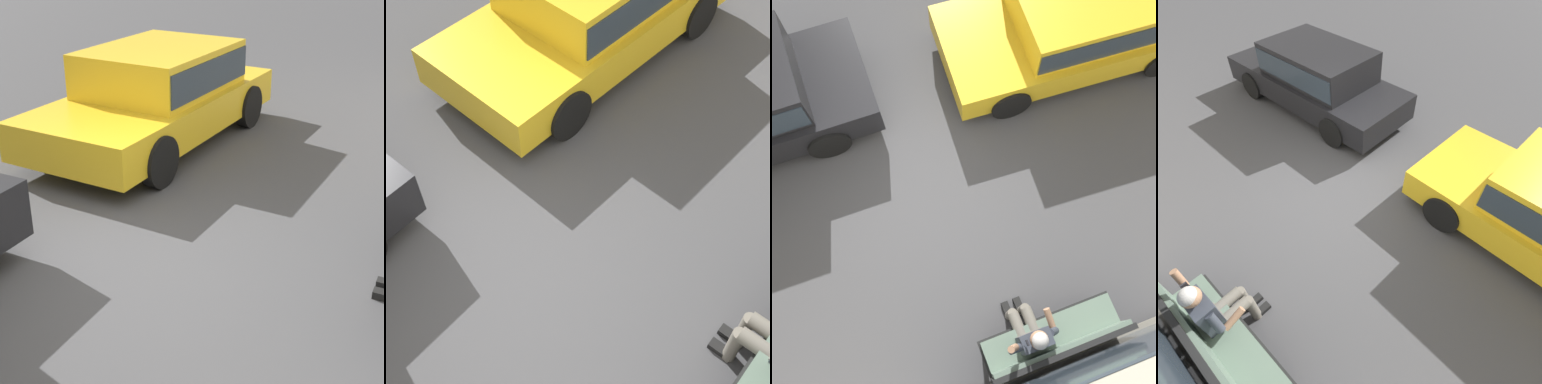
# 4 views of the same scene
# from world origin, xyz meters

# --- Properties ---
(ground_plane) EXTENTS (60.00, 60.00, 0.00)m
(ground_plane) POSITION_xyz_m (0.00, 0.00, 0.00)
(ground_plane) COLOR #424244
(parked_car_near) EXTENTS (4.32, 2.14, 1.37)m
(parked_car_near) POSITION_xyz_m (-3.16, -1.44, 0.75)
(parked_car_near) COLOR gold
(parked_car_near) RESTS_ON ground_plane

